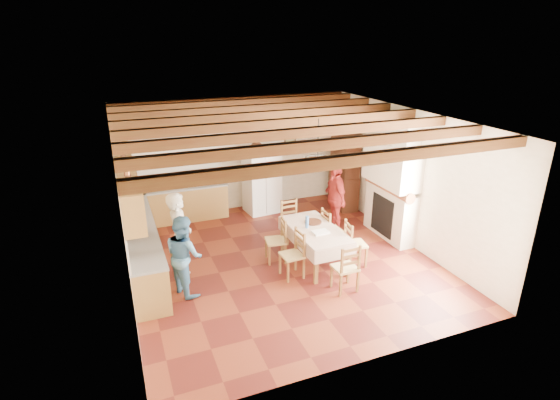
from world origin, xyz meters
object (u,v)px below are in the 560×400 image
object	(u,v)px
refrigerator	(262,181)
hutch	(344,169)
chair_left_far	(276,240)
dining_table	(315,232)
person_woman_blue	(184,255)
chair_right_near	(356,243)
chair_left_near	(292,254)
chair_end_near	(345,267)
chair_end_far	(292,221)
person_man	(180,237)
microwave	(212,177)
person_woman_red	(335,198)
chair_right_far	(332,230)

from	to	relation	value
refrigerator	hutch	size ratio (longest dim) A/B	0.81
chair_left_far	dining_table	bearing A→B (deg)	73.95
refrigerator	person_woman_blue	bearing A→B (deg)	-134.96
chair_left_far	chair_right_near	xyz separation A→B (m)	(1.46, -0.74, 0.00)
chair_left_near	chair_end_near	bearing A→B (deg)	38.73
chair_left_far	person_woman_blue	distance (m)	2.03
refrigerator	chair_right_near	xyz separation A→B (m)	(0.82, -3.44, -0.37)
chair_left_near	chair_end_far	xyz separation A→B (m)	(0.62, 1.45, 0.00)
dining_table	chair_left_far	bearing A→B (deg)	154.59
chair_end_far	refrigerator	bearing A→B (deg)	89.33
chair_left_near	person_man	distance (m)	2.16
refrigerator	microwave	bearing A→B (deg)	165.34
chair_end_near	person_woman_blue	distance (m)	2.94
refrigerator	dining_table	distance (m)	3.05
chair_right_near	person_woman_blue	xyz separation A→B (m)	(-3.41, 0.25, 0.27)
dining_table	chair_right_near	bearing A→B (deg)	-28.50
dining_table	person_man	size ratio (longest dim) A/B	0.99
dining_table	person_man	distance (m)	2.69
chair_right_near	chair_left_far	bearing A→B (deg)	71.62
chair_left_near	person_woman_red	distance (m)	2.42
person_woman_blue	microwave	size ratio (longest dim) A/B	2.80
chair_right_far	chair_end_far	bearing A→B (deg)	40.54
chair_end_near	person_woman_blue	size ratio (longest dim) A/B	0.64
refrigerator	chair_left_far	size ratio (longest dim) A/B	1.77
refrigerator	microwave	xyz separation A→B (m)	(-1.26, 0.20, 0.20)
chair_right_far	dining_table	bearing A→B (deg)	120.33
refrigerator	chair_end_near	world-z (taller)	refrigerator
chair_right_far	person_woman_red	distance (m)	1.09
person_woman_red	microwave	world-z (taller)	person_woman_red
chair_left_near	chair_right_far	size ratio (longest dim) A/B	1.00
refrigerator	chair_end_near	distance (m)	4.22
dining_table	chair_end_near	bearing A→B (deg)	-87.20
chair_end_far	person_woman_blue	size ratio (longest dim) A/B	0.64
hutch	person_man	bearing A→B (deg)	-147.66
refrigerator	person_woman_red	distance (m)	2.16
person_woman_red	chair_left_far	bearing A→B (deg)	-59.26
chair_end_far	microwave	world-z (taller)	microwave
hutch	person_woman_blue	distance (m)	5.52
chair_left_near	person_woman_blue	world-z (taller)	person_woman_blue
chair_left_far	chair_end_far	xyz separation A→B (m)	(0.68, 0.74, 0.00)
chair_left_near	chair_left_far	distance (m)	0.71
person_man	person_woman_blue	xyz separation A→B (m)	(-0.03, -0.51, -0.13)
chair_left_far	microwave	size ratio (longest dim) A/B	1.78
person_woman_blue	microwave	world-z (taller)	person_woman_blue
person_woman_red	microwave	distance (m)	3.18
refrigerator	person_man	bearing A→B (deg)	-139.60
person_woman_blue	microwave	xyz separation A→B (m)	(1.33, 3.38, 0.29)
person_man	chair_end_far	bearing A→B (deg)	-65.81
chair_left_far	person_man	size ratio (longest dim) A/B	0.54
chair_right_near	hutch	bearing A→B (deg)	-16.26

